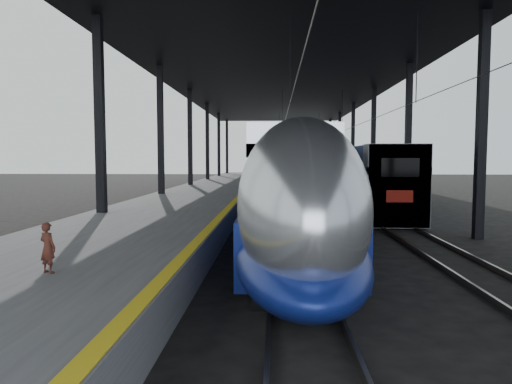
{
  "coord_description": "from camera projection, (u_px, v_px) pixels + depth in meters",
  "views": [
    {
      "loc": [
        1.39,
        -13.59,
        3.24
      ],
      "look_at": [
        0.7,
        3.18,
        2.0
      ],
      "focal_mm": 32.0,
      "sensor_mm": 36.0,
      "label": 1
    }
  ],
  "objects": [
    {
      "name": "ground",
      "position": [
        229.0,
        265.0,
        13.84
      ],
      "size": [
        160.0,
        160.0,
        0.0
      ],
      "primitive_type": "plane",
      "color": "black",
      "rests_on": "ground"
    },
    {
      "name": "platform",
      "position": [
        209.0,
        195.0,
        33.88
      ],
      "size": [
        6.0,
        80.0,
        1.0
      ],
      "primitive_type": "cube",
      "color": "#4C4C4F",
      "rests_on": "ground"
    },
    {
      "name": "yellow_strip",
      "position": [
        246.0,
        189.0,
        33.73
      ],
      "size": [
        0.3,
        80.0,
        0.01
      ],
      "primitive_type": "cube",
      "color": "gold",
      "rests_on": "platform"
    },
    {
      "name": "rails",
      "position": [
        317.0,
        201.0,
        33.58
      ],
      "size": [
        6.52,
        80.0,
        0.16
      ],
      "color": "slate",
      "rests_on": "ground"
    },
    {
      "name": "canopy",
      "position": [
        282.0,
        77.0,
        33.02
      ],
      "size": [
        18.0,
        75.0,
        9.47
      ],
      "color": "black",
      "rests_on": "ground"
    },
    {
      "name": "tgv_train",
      "position": [
        282.0,
        173.0,
        38.15
      ],
      "size": [
        3.02,
        65.2,
        4.33
      ],
      "color": "silver",
      "rests_on": "ground"
    },
    {
      "name": "second_train",
      "position": [
        328.0,
        170.0,
        47.65
      ],
      "size": [
        2.83,
        56.05,
        3.9
      ],
      "color": "navy",
      "rests_on": "ground"
    },
    {
      "name": "child",
      "position": [
        48.0,
        248.0,
        8.9
      ],
      "size": [
        0.43,
        0.36,
        1.0
      ],
      "primitive_type": "imported",
      "rotation": [
        0.0,
        0.0,
        2.76
      ],
      "color": "#461F17",
      "rests_on": "platform"
    }
  ]
}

